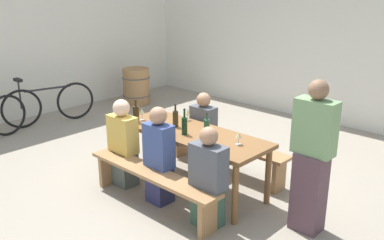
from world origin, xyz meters
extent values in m
plane|color=gray|center=(0.00, 0.00, 0.00)|extent=(24.00, 24.00, 0.00)
cube|color=silver|center=(0.00, 3.73, 1.60)|extent=(14.00, 0.20, 3.20)
cube|color=silver|center=(-4.40, 0.00, 1.60)|extent=(0.20, 7.86, 3.20)
cube|color=brown|center=(0.00, 0.00, 0.72)|extent=(1.99, 0.74, 0.05)
cylinder|color=brown|center=(-0.92, -0.31, 0.35)|extent=(0.07, 0.07, 0.70)
cylinder|color=brown|center=(0.92, -0.31, 0.35)|extent=(0.07, 0.07, 0.70)
cylinder|color=brown|center=(-0.92, 0.31, 0.35)|extent=(0.07, 0.07, 0.70)
cylinder|color=brown|center=(0.92, 0.31, 0.35)|extent=(0.07, 0.07, 0.70)
cube|color=#9E7247|center=(0.00, -0.67, 0.43)|extent=(1.89, 0.30, 0.04)
cube|color=#9E7247|center=(-0.85, -0.67, 0.21)|extent=(0.06, 0.24, 0.41)
cube|color=#9E7247|center=(0.85, -0.67, 0.21)|extent=(0.06, 0.24, 0.41)
cube|color=#9E7247|center=(0.00, 0.67, 0.43)|extent=(1.89, 0.30, 0.04)
cube|color=#9E7247|center=(-0.85, 0.67, 0.21)|extent=(0.06, 0.24, 0.41)
cube|color=#9E7247|center=(0.85, 0.67, 0.21)|extent=(0.06, 0.24, 0.41)
cylinder|color=#234C2D|center=(0.32, -0.09, 0.87)|extent=(0.07, 0.07, 0.25)
cylinder|color=#234C2D|center=(0.32, -0.09, 1.03)|extent=(0.02, 0.02, 0.07)
cylinder|color=black|center=(0.32, -0.09, 1.08)|extent=(0.03, 0.03, 0.01)
cylinder|color=#143319|center=(0.00, -0.13, 0.85)|extent=(0.07, 0.07, 0.21)
cylinder|color=#143319|center=(0.00, -0.13, 1.01)|extent=(0.02, 0.02, 0.10)
cylinder|color=black|center=(0.00, -0.13, 1.06)|extent=(0.03, 0.03, 0.01)
cylinder|color=#332814|center=(-0.28, -0.01, 0.85)|extent=(0.07, 0.07, 0.20)
cylinder|color=#332814|center=(-0.28, -0.01, 0.99)|extent=(0.03, 0.03, 0.08)
cylinder|color=black|center=(-0.28, -0.01, 1.04)|extent=(0.03, 0.03, 0.01)
cylinder|color=#332814|center=(-0.78, -0.22, 0.86)|extent=(0.08, 0.08, 0.21)
cylinder|color=#332814|center=(-0.78, -0.22, 1.00)|extent=(0.03, 0.03, 0.08)
cylinder|color=black|center=(-0.78, -0.22, 1.05)|extent=(0.03, 0.03, 0.01)
cylinder|color=silver|center=(0.67, 0.04, 0.75)|extent=(0.06, 0.06, 0.01)
cylinder|color=silver|center=(0.67, 0.04, 0.79)|extent=(0.01, 0.01, 0.08)
cone|color=beige|center=(0.67, 0.04, 0.87)|extent=(0.07, 0.07, 0.07)
cylinder|color=silver|center=(-0.79, -0.12, 0.75)|extent=(0.06, 0.06, 0.01)
cylinder|color=silver|center=(-0.79, -0.12, 0.80)|extent=(0.01, 0.01, 0.08)
cone|color=beige|center=(-0.79, -0.12, 0.87)|extent=(0.07, 0.07, 0.08)
cylinder|color=silver|center=(-0.35, 0.28, 0.75)|extent=(0.06, 0.06, 0.01)
cylinder|color=silver|center=(-0.35, 0.28, 0.79)|extent=(0.01, 0.01, 0.06)
cone|color=beige|center=(-0.35, 0.28, 0.87)|extent=(0.07, 0.07, 0.09)
cylinder|color=silver|center=(0.55, -0.27, 0.75)|extent=(0.06, 0.06, 0.01)
cylinder|color=silver|center=(0.55, -0.27, 0.80)|extent=(0.01, 0.01, 0.09)
cone|color=#D18C93|center=(0.55, -0.27, 0.89)|extent=(0.07, 0.07, 0.09)
cube|color=#4D554E|center=(-0.70, -0.52, 0.23)|extent=(0.30, 0.24, 0.45)
cube|color=gold|center=(-0.70, -0.52, 0.68)|extent=(0.40, 0.20, 0.47)
sphere|color=beige|center=(-0.70, -0.52, 1.02)|extent=(0.21, 0.21, 0.21)
cube|color=navy|center=(-0.03, -0.52, 0.23)|extent=(0.26, 0.24, 0.45)
cube|color=#384C8C|center=(-0.03, -0.52, 0.71)|extent=(0.35, 0.20, 0.51)
sphere|color=#A87A5B|center=(-0.03, -0.52, 1.07)|extent=(0.20, 0.20, 0.20)
cube|color=#375645|center=(0.72, -0.52, 0.23)|extent=(0.29, 0.24, 0.45)
cube|color=#4C515B|center=(0.72, -0.52, 0.68)|extent=(0.39, 0.20, 0.47)
sphere|color=#A87A5B|center=(0.72, -0.52, 1.01)|extent=(0.19, 0.19, 0.19)
cube|color=#4B283A|center=(-0.28, 0.52, 0.23)|extent=(0.26, 0.24, 0.45)
cube|color=#4C515B|center=(-0.28, 0.52, 0.68)|extent=(0.34, 0.20, 0.45)
sphere|color=#A87A5B|center=(-0.28, 0.52, 1.00)|extent=(0.19, 0.19, 0.19)
cube|color=#523A43|center=(1.52, 0.14, 0.43)|extent=(0.31, 0.24, 0.86)
cube|color=#729966|center=(1.52, 0.14, 1.13)|extent=(0.41, 0.20, 0.56)
sphere|color=#846047|center=(1.52, 0.14, 1.51)|extent=(0.20, 0.20, 0.20)
cylinder|color=#9E7247|center=(-3.54, 2.04, 0.38)|extent=(0.55, 0.55, 0.76)
torus|color=#4C4C51|center=(-3.54, 2.04, 0.57)|extent=(0.59, 0.59, 0.02)
torus|color=#4C4C51|center=(-3.54, 2.04, 0.19)|extent=(0.59, 0.59, 0.02)
torus|color=black|center=(-3.55, 0.57, 0.35)|extent=(0.20, 0.70, 0.70)
torus|color=black|center=(-3.77, -0.38, 0.35)|extent=(0.20, 0.70, 0.70)
cylinder|color=#26262B|center=(-3.66, 0.09, 0.65)|extent=(0.22, 0.81, 0.04)
cylinder|color=#26262B|center=(-3.77, -0.38, 0.60)|extent=(0.03, 0.03, 0.50)
cube|color=black|center=(-3.77, -0.38, 0.87)|extent=(0.20, 0.08, 0.05)
torus|color=black|center=(-3.58, -0.72, 0.35)|extent=(0.14, 0.70, 0.70)
camera|label=1|loc=(3.35, -3.56, 2.50)|focal=39.94mm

